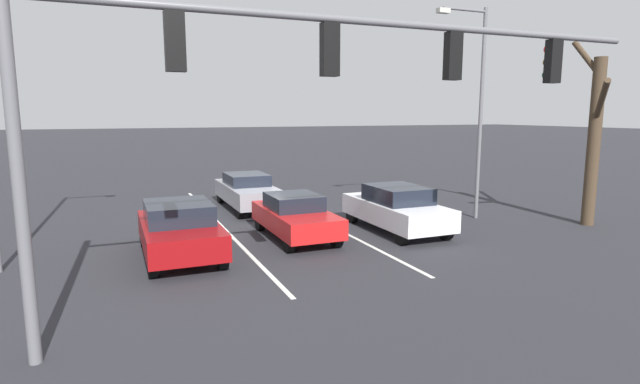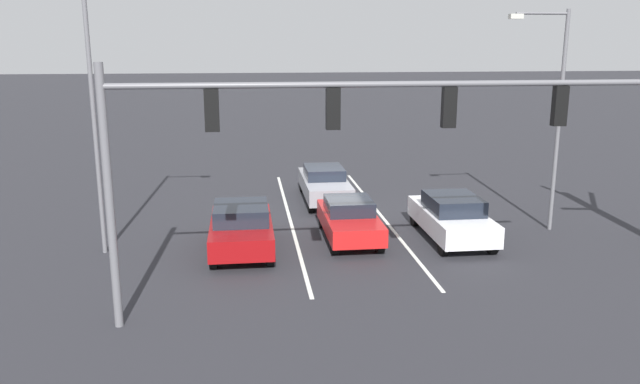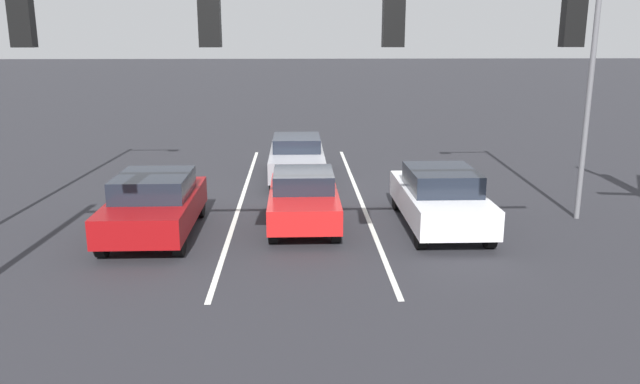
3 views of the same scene
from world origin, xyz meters
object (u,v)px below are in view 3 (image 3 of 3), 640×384
(car_maroon_rightlane_front, at_px, (155,204))
(street_lamp_left_shoulder, at_px, (584,49))
(car_white_leftlane_front, at_px, (440,197))
(traffic_signal_gantry, at_px, (174,43))
(car_gray_midlane_second, at_px, (297,157))
(car_red_midlane_front, at_px, (304,197))

(car_maroon_rightlane_front, bearing_deg, street_lamp_left_shoulder, -174.60)
(car_maroon_rightlane_front, relative_size, street_lamp_left_shoulder, 0.56)
(car_white_leftlane_front, xyz_separation_m, traffic_signal_gantry, (5.46, 5.57, 3.87))
(street_lamp_left_shoulder, bearing_deg, car_maroon_rightlane_front, 5.40)
(car_gray_midlane_second, height_order, street_lamp_left_shoulder, street_lamp_left_shoulder)
(car_red_midlane_front, relative_size, traffic_signal_gantry, 0.33)
(car_maroon_rightlane_front, distance_m, traffic_signal_gantry, 6.69)
(car_white_leftlane_front, height_order, traffic_signal_gantry, traffic_signal_gantry)
(car_maroon_rightlane_front, bearing_deg, car_red_midlane_front, -168.10)
(car_maroon_rightlane_front, xyz_separation_m, traffic_signal_gantry, (-1.65, 5.20, 3.87))
(car_white_leftlane_front, bearing_deg, traffic_signal_gantry, 45.60)
(car_maroon_rightlane_front, relative_size, car_red_midlane_front, 1.03)
(car_red_midlane_front, bearing_deg, car_white_leftlane_front, 173.49)
(car_maroon_rightlane_front, xyz_separation_m, car_gray_midlane_second, (-3.49, -6.15, -0.03))
(car_white_leftlane_front, xyz_separation_m, street_lamp_left_shoulder, (-3.65, -0.64, 3.67))
(car_maroon_rightlane_front, bearing_deg, traffic_signal_gantry, 107.65)
(car_red_midlane_front, bearing_deg, car_maroon_rightlane_front, 11.90)
(car_white_leftlane_front, relative_size, car_red_midlane_front, 1.09)
(traffic_signal_gantry, height_order, street_lamp_left_shoulder, street_lamp_left_shoulder)
(car_maroon_rightlane_front, relative_size, car_gray_midlane_second, 0.88)
(car_red_midlane_front, relative_size, street_lamp_left_shoulder, 0.54)
(traffic_signal_gantry, bearing_deg, car_maroon_rightlane_front, -72.35)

